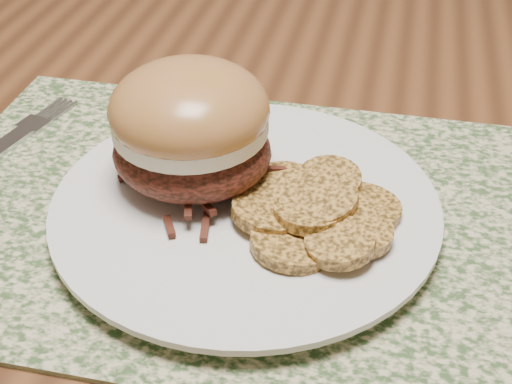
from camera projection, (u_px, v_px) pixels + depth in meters
dining_table at (197, 161)px, 0.72m from camera, size 1.50×0.90×0.75m
placemat at (220, 211)px, 0.52m from camera, size 0.45×0.33×0.00m
dinner_plate at (246, 209)px, 0.51m from camera, size 0.26×0.26×0.02m
pork_sandwich at (190, 127)px, 0.50m from camera, size 0.15×0.15×0.09m
roasted_potatoes at (314, 210)px, 0.48m from camera, size 0.13×0.14×0.03m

